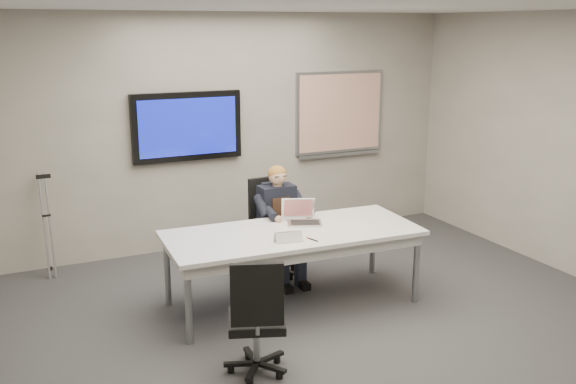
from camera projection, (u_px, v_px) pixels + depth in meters
name	position (u px, v px, depth m)	size (l,w,h in m)	color
floor	(350.00, 345.00, 5.45)	(6.00, 6.00, 0.02)	#353537
ceiling	(359.00, 3.00, 4.75)	(6.00, 6.00, 0.02)	silver
wall_back	(226.00, 131.00, 7.73)	(6.00, 0.02, 2.80)	gray
conference_table	(293.00, 239.00, 6.12)	(2.46, 1.12, 0.75)	white
tv_display	(187.00, 127.00, 7.46)	(1.30, 0.09, 0.80)	black
whiteboard	(340.00, 114.00, 8.31)	(1.25, 0.08, 1.10)	gray
office_chair_far	(274.00, 244.00, 6.99)	(0.53, 0.53, 1.05)	black
office_chair_near	(257.00, 338.00, 4.93)	(0.60, 0.60, 0.98)	black
seated_person	(283.00, 236.00, 6.74)	(0.38, 0.65, 1.22)	#1C212F
crutch	(47.00, 223.00, 6.87)	(0.16, 0.34, 1.18)	#A1A3A8
laptop	(302.00, 217.00, 6.35)	(0.39, 0.42, 0.23)	silver
name_tent	(288.00, 237.00, 5.77)	(0.25, 0.07, 0.10)	silver
pen	(312.00, 239.00, 5.83)	(0.01, 0.01, 0.14)	black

